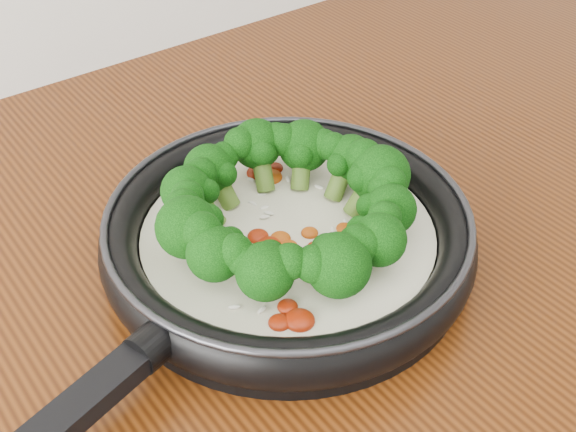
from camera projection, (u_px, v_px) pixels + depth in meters
skillet at (286, 230)px, 0.64m from camera, size 0.53×0.40×0.09m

